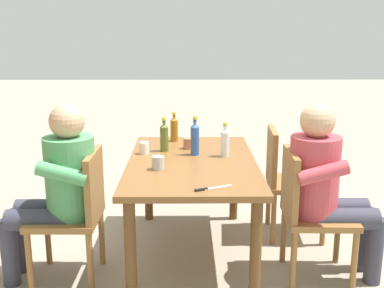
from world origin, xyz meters
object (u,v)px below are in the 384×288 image
chair_near_left (307,208)px  table_knife (211,188)px  bottle_blue (195,138)px  person_in_white_shirt (59,185)px  bottle_olive (164,137)px  person_in_plaid_shirt (326,184)px  bottle_clear (225,142)px  backpack_by_near_side (210,176)px  dining_table (192,173)px  bottle_amber (174,129)px  chair_far_left (77,209)px  cup_steel (158,163)px  cup_white (144,148)px  chair_near_right (286,177)px  cup_terracotta (189,143)px

chair_near_left → table_knife: bearing=113.4°
chair_near_left → bottle_blue: (0.48, 0.73, 0.36)m
person_in_white_shirt → bottle_olive: (0.59, -0.65, 0.18)m
person_in_plaid_shirt → bottle_clear: size_ratio=4.70×
person_in_white_shirt → person_in_plaid_shirt: bearing=-90.0°
bottle_blue → backpack_by_near_side: bearing=-8.8°
dining_table → bottle_clear: bearing=-66.0°
person_in_white_shirt → bottle_clear: 1.20m
person_in_plaid_shirt → bottle_amber: size_ratio=4.80×
chair_near_left → table_knife: (-0.28, 0.65, 0.24)m
bottle_blue → chair_far_left: bearing=122.0°
dining_table → bottle_amber: 0.63m
table_knife → dining_table: bearing=9.5°
bottle_amber → cup_steel: 0.80m
cup_steel → cup_white: bearing=17.9°
chair_near_left → backpack_by_near_side: (1.57, 0.56, -0.28)m
dining_table → person_in_white_shirt: 0.92m
person_in_plaid_shirt → bottle_amber: person_in_plaid_shirt is taller
person_in_white_shirt → bottle_amber: 1.17m
chair_far_left → person_in_white_shirt: size_ratio=0.74×
chair_far_left → bottle_blue: 0.98m
bottle_clear → cup_white: bottle_clear is taller
bottle_amber → cup_steel: bearing=173.8°
person_in_white_shirt → bottle_amber: bearing=-38.2°
bottle_amber → table_knife: (-1.19, -0.24, -0.10)m
chair_far_left → bottle_clear: size_ratio=3.47×
chair_far_left → cup_steel: 0.60m
cup_steel → bottle_olive: bearing=-2.3°
chair_near_right → table_knife: chair_near_right is taller
bottle_olive → backpack_by_near_side: bottle_olive is taller
bottle_olive → bottle_clear: size_ratio=1.04×
person_in_plaid_shirt → bottle_amber: (0.91, 1.00, 0.17)m
chair_near_left → bottle_blue: size_ratio=2.98×
dining_table → bottle_amber: (0.58, 0.14, 0.20)m
person_in_white_shirt → cup_terracotta: size_ratio=14.15×
bottle_blue → cup_steel: (-0.36, 0.25, -0.08)m
table_knife → cup_steel: bearing=39.8°
bottle_blue → person_in_plaid_shirt: bearing=-119.9°
chair_near_right → bottle_clear: (-0.23, 0.51, 0.34)m
chair_far_left → backpack_by_near_side: size_ratio=2.04×
chair_far_left → bottle_blue: bearing=-58.0°
chair_near_left → cup_white: size_ratio=9.69×
cup_white → bottle_clear: bearing=-97.4°
chair_near_left → dining_table: bearing=66.4°
person_in_plaid_shirt → bottle_olive: person_in_plaid_shirt is taller
cup_steel → person_in_white_shirt: bearing=100.6°
cup_terracotta → backpack_by_near_side: 1.08m
bottle_clear → cup_white: 0.60m
backpack_by_near_side → bottle_olive: bearing=157.8°
person_in_white_shirt → bottle_clear: bearing=-68.3°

